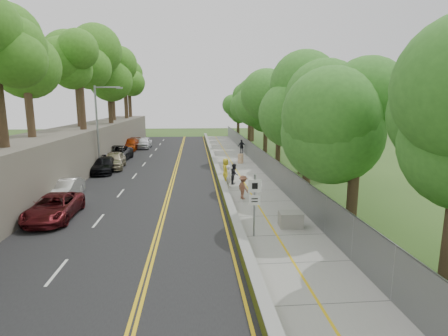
{
  "coord_description": "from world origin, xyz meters",
  "views": [
    {
      "loc": [
        -1.78,
        -19.07,
        6.54
      ],
      "look_at": [
        0.5,
        8.0,
        1.4
      ],
      "focal_mm": 28.0,
      "sensor_mm": 36.0,
      "label": 1
    }
  ],
  "objects": [
    {
      "name": "trees_embankment",
      "position": [
        -13.0,
        15.0,
        10.5
      ],
      "size": [
        6.4,
        66.0,
        13.0
      ],
      "primitive_type": null,
      "color": "#448A23",
      "rests_on": "rock_embankment"
    },
    {
      "name": "signpost",
      "position": [
        1.05,
        -3.02,
        1.96
      ],
      "size": [
        0.62,
        0.09,
        3.1
      ],
      "color": "gray",
      "rests_on": "sidewalk"
    },
    {
      "name": "jersey_barrier",
      "position": [
        0.25,
        15.0,
        0.3
      ],
      "size": [
        0.42,
        66.0,
        0.6
      ],
      "primitive_type": "cube",
      "color": "#AECC19",
      "rests_on": "ground"
    },
    {
      "name": "concrete_block",
      "position": [
        3.2,
        -1.85,
        0.45
      ],
      "size": [
        1.24,
        0.96,
        0.8
      ],
      "primitive_type": "cube",
      "rotation": [
        0.0,
        0.0,
        -0.05
      ],
      "color": "gray",
      "rests_on": "sidewalk"
    },
    {
      "name": "painter_1",
      "position": [
        0.8,
        7.02,
        0.92
      ],
      "size": [
        0.53,
        0.7,
        1.74
      ],
      "primitive_type": "imported",
      "rotation": [
        0.0,
        0.0,
        1.37
      ],
      "color": "silver",
      "rests_on": "sidewalk"
    },
    {
      "name": "car_5",
      "position": [
        -10.09,
        16.45,
        0.73
      ],
      "size": [
        1.8,
        4.28,
        1.37
      ],
      "primitive_type": "imported",
      "rotation": [
        0.0,
        0.0,
        -0.09
      ],
      "color": "#999CA0",
      "rests_on": "road"
    },
    {
      "name": "car_3",
      "position": [
        -10.24,
        13.83,
        0.74
      ],
      "size": [
        2.11,
        4.88,
        1.4
      ],
      "primitive_type": "imported",
      "rotation": [
        0.0,
        0.0,
        0.03
      ],
      "color": "black",
      "rests_on": "road"
    },
    {
      "name": "trees_fenceside",
      "position": [
        7.0,
        15.0,
        7.0
      ],
      "size": [
        7.0,
        66.0,
        14.0
      ],
      "primitive_type": null,
      "color": "#40882C",
      "rests_on": "ground"
    },
    {
      "name": "car_1",
      "position": [
        -10.6,
        4.74,
        0.72
      ],
      "size": [
        1.44,
        4.1,
        1.35
      ],
      "primitive_type": "imported",
      "rotation": [
        0.0,
        0.0,
        0.0
      ],
      "color": "beige",
      "rests_on": "road"
    },
    {
      "name": "painter_3",
      "position": [
        1.45,
        3.74,
        0.86
      ],
      "size": [
        0.97,
        1.2,
        1.62
      ],
      "primitive_type": "imported",
      "rotation": [
        0.0,
        0.0,
        1.99
      ],
      "color": "brown",
      "rests_on": "sidewalk"
    },
    {
      "name": "rock_embankment",
      "position": [
        -13.5,
        15.0,
        2.0
      ],
      "size": [
        5.0,
        66.0,
        4.0
      ],
      "primitive_type": "cube",
      "color": "#595147",
      "rests_on": "ground"
    },
    {
      "name": "painter_0",
      "position": [
        0.75,
        9.42,
        0.99
      ],
      "size": [
        0.91,
        1.08,
        1.88
      ],
      "primitive_type": "imported",
      "rotation": [
        0.0,
        0.0,
        1.17
      ],
      "color": "gold",
      "rests_on": "sidewalk"
    },
    {
      "name": "person_far",
      "position": [
        4.2,
        24.99,
        0.94
      ],
      "size": [
        1.13,
        0.71,
        1.79
      ],
      "primitive_type": "imported",
      "rotation": [
        0.0,
        0.0,
        3.43
      ],
      "color": "black",
      "rests_on": "sidewalk"
    },
    {
      "name": "sidewalk",
      "position": [
        2.55,
        15.0,
        0.03
      ],
      "size": [
        4.2,
        66.0,
        0.05
      ],
      "primitive_type": "cube",
      "color": "gray",
      "rests_on": "ground"
    },
    {
      "name": "chainlink_fence",
      "position": [
        4.65,
        15.0,
        1.0
      ],
      "size": [
        0.04,
        66.0,
        2.0
      ],
      "primitive_type": "cube",
      "color": "slate",
      "rests_on": "ground"
    },
    {
      "name": "car_4",
      "position": [
        -9.8,
        15.83,
        0.87
      ],
      "size": [
        2.36,
        5.05,
        1.67
      ],
      "primitive_type": "imported",
      "rotation": [
        0.0,
        0.0,
        0.08
      ],
      "color": "tan",
      "rests_on": "road"
    },
    {
      "name": "painter_2",
      "position": [
        1.36,
        8.19,
        0.88
      ],
      "size": [
        0.82,
        0.94,
        1.65
      ],
      "primitive_type": "imported",
      "rotation": [
        0.0,
        0.0,
        1.29
      ],
      "color": "black",
      "rests_on": "sidewalk"
    },
    {
      "name": "car_7",
      "position": [
        -10.6,
        29.47,
        0.82
      ],
      "size": [
        2.43,
        5.45,
        1.55
      ],
      "primitive_type": "imported",
      "rotation": [
        0.0,
        0.0,
        -0.05
      ],
      "color": "#9B3209",
      "rests_on": "road"
    },
    {
      "name": "ground",
      "position": [
        0.0,
        0.0,
        0.0
      ],
      "size": [
        140.0,
        140.0,
        0.0
      ],
      "primitive_type": "plane",
      "color": "#33511E",
      "rests_on": "ground"
    },
    {
      "name": "car_8",
      "position": [
        -9.0,
        31.4,
        0.84
      ],
      "size": [
        1.96,
        4.71,
        1.59
      ],
      "primitive_type": "imported",
      "rotation": [
        0.0,
        0.0,
        -0.02
      ],
      "color": "white",
      "rests_on": "road"
    },
    {
      "name": "construction_barrel",
      "position": [
        3.12,
        17.81,
        0.55
      ],
      "size": [
        0.61,
        0.61,
        1.0
      ],
      "primitive_type": "cylinder",
      "color": "#C56921",
      "rests_on": "sidewalk"
    },
    {
      "name": "streetlight",
      "position": [
        -10.46,
        14.0,
        4.64
      ],
      "size": [
        2.52,
        0.22,
        8.0
      ],
      "color": "gray",
      "rests_on": "ground"
    },
    {
      "name": "road",
      "position": [
        -5.4,
        15.0,
        0.02
      ],
      "size": [
        11.2,
        66.0,
        0.04
      ],
      "primitive_type": "cube",
      "color": "black",
      "rests_on": "ground"
    },
    {
      "name": "car_6",
      "position": [
        -10.6,
        20.53,
        0.87
      ],
      "size": [
        3.1,
        6.15,
        1.67
      ],
      "primitive_type": "imported",
      "rotation": [
        0.0,
        0.0,
        -0.06
      ],
      "color": "black",
      "rests_on": "road"
    },
    {
      "name": "car_2",
      "position": [
        -9.73,
        0.52,
        0.72
      ],
      "size": [
        2.41,
        4.99,
        1.37
      ],
      "primitive_type": "imported",
      "rotation": [
        0.0,
        0.0,
        0.03
      ],
      "color": "maroon",
      "rests_on": "road"
    }
  ]
}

